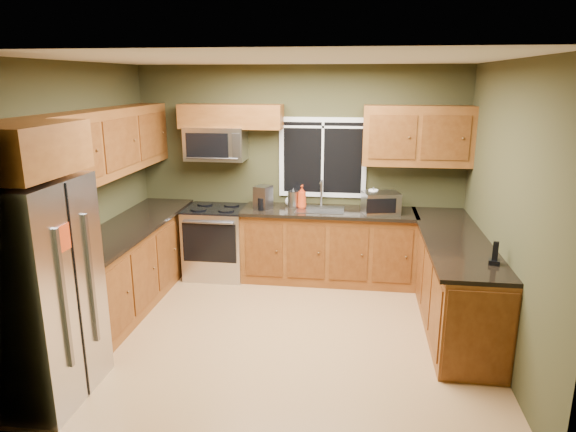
% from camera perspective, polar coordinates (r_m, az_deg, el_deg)
% --- Properties ---
extents(floor, '(4.20, 4.20, 0.00)m').
position_cam_1_polar(floor, '(5.43, -1.05, -12.76)').
color(floor, '#A37648').
rests_on(floor, ground).
extents(ceiling, '(4.20, 4.20, 0.00)m').
position_cam_1_polar(ceiling, '(4.80, -1.21, 17.06)').
color(ceiling, white).
rests_on(ceiling, back_wall).
extents(back_wall, '(4.20, 0.00, 4.20)m').
position_cam_1_polar(back_wall, '(6.69, 1.27, 4.87)').
color(back_wall, '#35341C').
rests_on(back_wall, ground).
extents(front_wall, '(4.20, 0.00, 4.20)m').
position_cam_1_polar(front_wall, '(3.26, -6.07, -6.32)').
color(front_wall, '#35341C').
rests_on(front_wall, ground).
extents(left_wall, '(0.00, 3.60, 3.60)m').
position_cam_1_polar(left_wall, '(5.66, -22.66, 1.82)').
color(left_wall, '#35341C').
rests_on(left_wall, ground).
extents(right_wall, '(0.00, 3.60, 3.60)m').
position_cam_1_polar(right_wall, '(5.07, 23.03, 0.34)').
color(right_wall, '#35341C').
rests_on(right_wall, ground).
extents(window, '(1.12, 0.03, 1.02)m').
position_cam_1_polar(window, '(6.61, 3.87, 6.50)').
color(window, white).
rests_on(window, back_wall).
extents(base_cabinets_left, '(0.60, 2.65, 0.90)m').
position_cam_1_polar(base_cabinets_left, '(6.17, -17.20, -5.38)').
color(base_cabinets_left, brown).
rests_on(base_cabinets_left, ground).
extents(countertop_left, '(0.65, 2.65, 0.04)m').
position_cam_1_polar(countertop_left, '(6.01, -17.33, -1.19)').
color(countertop_left, black).
rests_on(countertop_left, base_cabinets_left).
extents(base_cabinets_back, '(2.17, 0.60, 0.90)m').
position_cam_1_polar(base_cabinets_back, '(6.59, 4.52, -3.42)').
color(base_cabinets_back, brown).
rests_on(base_cabinets_back, ground).
extents(countertop_back, '(2.17, 0.65, 0.04)m').
position_cam_1_polar(countertop_back, '(6.43, 4.59, 0.49)').
color(countertop_back, black).
rests_on(countertop_back, base_cabinets_back).
extents(base_cabinets_peninsula, '(0.60, 2.52, 0.90)m').
position_cam_1_polar(base_cabinets_peninsula, '(5.77, 17.88, -6.85)').
color(base_cabinets_peninsula, brown).
rests_on(base_cabinets_peninsula, ground).
extents(countertop_peninsula, '(0.65, 2.50, 0.04)m').
position_cam_1_polar(countertop_peninsula, '(5.62, 17.99, -2.36)').
color(countertop_peninsula, black).
rests_on(countertop_peninsula, base_cabinets_peninsula).
extents(upper_cabinets_left, '(0.33, 2.65, 0.72)m').
position_cam_1_polar(upper_cabinets_left, '(5.90, -19.46, 7.67)').
color(upper_cabinets_left, brown).
rests_on(upper_cabinets_left, left_wall).
extents(upper_cabinets_back_left, '(1.30, 0.33, 0.30)m').
position_cam_1_polar(upper_cabinets_back_left, '(6.59, -6.36, 10.94)').
color(upper_cabinets_back_left, brown).
rests_on(upper_cabinets_back_left, back_wall).
extents(upper_cabinets_back_right, '(1.30, 0.33, 0.72)m').
position_cam_1_polar(upper_cabinets_back_right, '(6.45, 14.18, 8.62)').
color(upper_cabinets_back_right, brown).
rests_on(upper_cabinets_back_right, back_wall).
extents(upper_cabinet_over_fridge, '(0.72, 0.90, 0.38)m').
position_cam_1_polar(upper_cabinet_over_fridge, '(4.28, -28.05, 6.56)').
color(upper_cabinet_over_fridge, brown).
rests_on(upper_cabinet_over_fridge, left_wall).
extents(refrigerator, '(0.74, 0.90, 1.80)m').
position_cam_1_polar(refrigerator, '(4.55, -26.29, -7.61)').
color(refrigerator, '#B7B7BC').
rests_on(refrigerator, ground).
extents(range, '(0.76, 0.69, 0.94)m').
position_cam_1_polar(range, '(6.79, -7.95, -2.79)').
color(range, '#B7B7BC').
rests_on(range, ground).
extents(microwave, '(0.76, 0.41, 0.42)m').
position_cam_1_polar(microwave, '(6.65, -8.02, 7.97)').
color(microwave, '#B7B7BC').
rests_on(microwave, back_wall).
extents(sink, '(0.60, 0.42, 0.36)m').
position_cam_1_polar(sink, '(6.45, 3.59, 0.84)').
color(sink, slate).
rests_on(sink, countertop_back).
extents(toaster_oven, '(0.48, 0.41, 0.26)m').
position_cam_1_polar(toaster_oven, '(6.32, 10.27, 1.45)').
color(toaster_oven, '#B7B7BC').
rests_on(toaster_oven, countertop_back).
extents(coffee_maker, '(0.24, 0.28, 0.29)m').
position_cam_1_polar(coffee_maker, '(6.45, -2.79, 1.98)').
color(coffee_maker, slate).
rests_on(coffee_maker, countertop_back).
extents(kettle, '(0.17, 0.17, 0.25)m').
position_cam_1_polar(kettle, '(6.53, 0.59, 2.00)').
color(kettle, '#B7B7BC').
rests_on(kettle, countertop_back).
extents(paper_towel_roll, '(0.13, 0.13, 0.30)m').
position_cam_1_polar(paper_towel_roll, '(6.41, 9.42, 1.73)').
color(paper_towel_roll, white).
rests_on(paper_towel_roll, countertop_back).
extents(soap_bottle_a, '(0.13, 0.13, 0.29)m').
position_cam_1_polar(soap_bottle_a, '(6.47, 1.56, 2.15)').
color(soap_bottle_a, red).
rests_on(soap_bottle_a, countertop_back).
extents(soap_bottle_c, '(0.16, 0.16, 0.16)m').
position_cam_1_polar(soap_bottle_c, '(6.63, 0.20, 1.86)').
color(soap_bottle_c, white).
rests_on(soap_bottle_c, countertop_back).
extents(cordless_phone, '(0.12, 0.12, 0.21)m').
position_cam_1_polar(cordless_phone, '(4.89, 21.98, -4.29)').
color(cordless_phone, black).
rests_on(cordless_phone, countertop_peninsula).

